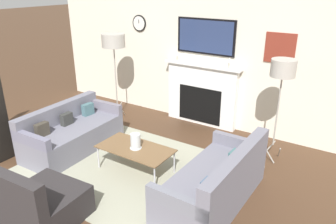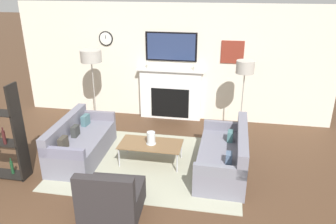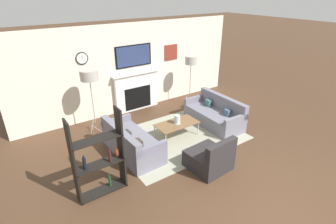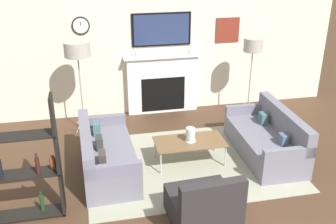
{
  "view_description": "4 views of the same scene",
  "coord_description": "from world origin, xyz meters",
  "px_view_note": "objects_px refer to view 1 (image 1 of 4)",
  "views": [
    {
      "loc": [
        2.78,
        -0.44,
        2.72
      ],
      "look_at": [
        0.33,
        3.34,
        0.9
      ],
      "focal_mm": 35.0,
      "sensor_mm": 36.0,
      "label": 1
    },
    {
      "loc": [
        1.28,
        -2.23,
        3.16
      ],
      "look_at": [
        0.27,
        3.28,
        0.89
      ],
      "focal_mm": 35.0,
      "sensor_mm": 36.0,
      "label": 2
    },
    {
      "loc": [
        -3.62,
        -1.93,
        3.6
      ],
      "look_at": [
        -0.16,
        3.09,
        0.7
      ],
      "focal_mm": 28.0,
      "sensor_mm": 36.0,
      "label": 3
    },
    {
      "loc": [
        -1.5,
        -2.48,
        3.37
      ],
      "look_at": [
        -0.23,
        3.45,
        0.7
      ],
      "focal_mm": 42.0,
      "sensor_mm": 36.0,
      "label": 4
    }
  ],
  "objects_px": {
    "couch_left": "(72,134)",
    "hurricane_candle": "(135,142)",
    "couch_right": "(216,183)",
    "armchair": "(42,204)",
    "floor_lamp_left": "(113,41)",
    "coffee_table": "(135,149)",
    "floor_lamp_right": "(283,70)"
  },
  "relations": [
    {
      "from": "couch_left",
      "to": "hurricane_candle",
      "type": "xyz_separation_m",
      "value": [
        1.37,
        0.03,
        0.21
      ]
    },
    {
      "from": "couch_right",
      "to": "armchair",
      "type": "distance_m",
      "value": 2.15
    },
    {
      "from": "couch_right",
      "to": "armchair",
      "type": "bearing_deg",
      "value": -136.52
    },
    {
      "from": "armchair",
      "to": "floor_lamp_left",
      "type": "height_order",
      "value": "floor_lamp_left"
    },
    {
      "from": "coffee_table",
      "to": "couch_right",
      "type": "bearing_deg",
      "value": -1.44
    },
    {
      "from": "floor_lamp_left",
      "to": "floor_lamp_right",
      "type": "distance_m",
      "value": 3.31
    },
    {
      "from": "couch_right",
      "to": "hurricane_candle",
      "type": "xyz_separation_m",
      "value": [
        -1.33,
        0.03,
        0.22
      ]
    },
    {
      "from": "couch_right",
      "to": "floor_lamp_right",
      "type": "distance_m",
      "value": 1.98
    },
    {
      "from": "floor_lamp_right",
      "to": "hurricane_candle",
      "type": "bearing_deg",
      "value": -137.42
    },
    {
      "from": "coffee_table",
      "to": "floor_lamp_left",
      "type": "xyz_separation_m",
      "value": [
        -1.67,
        1.5,
        1.23
      ]
    },
    {
      "from": "hurricane_candle",
      "to": "floor_lamp_right",
      "type": "distance_m",
      "value": 2.43
    },
    {
      "from": "hurricane_candle",
      "to": "floor_lamp_right",
      "type": "relative_size",
      "value": 0.14
    },
    {
      "from": "couch_left",
      "to": "couch_right",
      "type": "relative_size",
      "value": 0.97
    },
    {
      "from": "armchair",
      "to": "hurricane_candle",
      "type": "bearing_deg",
      "value": 81.42
    },
    {
      "from": "armchair",
      "to": "floor_lamp_right",
      "type": "relative_size",
      "value": 0.52
    },
    {
      "from": "floor_lamp_left",
      "to": "floor_lamp_right",
      "type": "height_order",
      "value": "floor_lamp_left"
    },
    {
      "from": "coffee_table",
      "to": "floor_lamp_left",
      "type": "height_order",
      "value": "floor_lamp_left"
    },
    {
      "from": "floor_lamp_left",
      "to": "floor_lamp_right",
      "type": "relative_size",
      "value": 1.06
    },
    {
      "from": "coffee_table",
      "to": "floor_lamp_left",
      "type": "distance_m",
      "value": 2.56
    },
    {
      "from": "couch_right",
      "to": "floor_lamp_right",
      "type": "xyz_separation_m",
      "value": [
        0.3,
        1.53,
        1.22
      ]
    },
    {
      "from": "couch_left",
      "to": "floor_lamp_right",
      "type": "height_order",
      "value": "floor_lamp_right"
    },
    {
      "from": "couch_left",
      "to": "floor_lamp_left",
      "type": "height_order",
      "value": "floor_lamp_left"
    },
    {
      "from": "floor_lamp_right",
      "to": "couch_left",
      "type": "bearing_deg",
      "value": -152.93
    },
    {
      "from": "coffee_table",
      "to": "hurricane_candle",
      "type": "relative_size",
      "value": 4.88
    },
    {
      "from": "coffee_table",
      "to": "floor_lamp_left",
      "type": "bearing_deg",
      "value": 138.07
    },
    {
      "from": "couch_left",
      "to": "floor_lamp_right",
      "type": "xyz_separation_m",
      "value": [
        3.0,
        1.53,
        1.21
      ]
    },
    {
      "from": "couch_right",
      "to": "coffee_table",
      "type": "xyz_separation_m",
      "value": [
        -1.34,
        0.03,
        0.09
      ]
    },
    {
      "from": "couch_left",
      "to": "floor_lamp_right",
      "type": "distance_m",
      "value": 3.58
    },
    {
      "from": "armchair",
      "to": "hurricane_candle",
      "type": "height_order",
      "value": "armchair"
    },
    {
      "from": "armchair",
      "to": "hurricane_candle",
      "type": "relative_size",
      "value": 3.71
    },
    {
      "from": "couch_left",
      "to": "armchair",
      "type": "height_order",
      "value": "armchair"
    },
    {
      "from": "hurricane_candle",
      "to": "armchair",
      "type": "bearing_deg",
      "value": -98.58
    }
  ]
}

